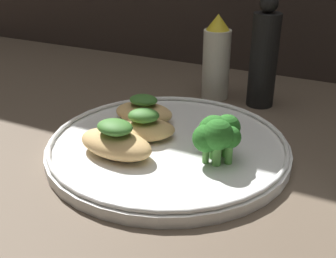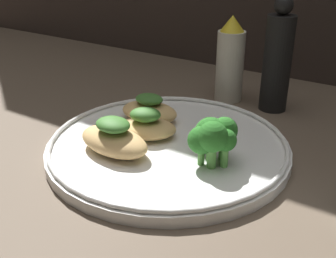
% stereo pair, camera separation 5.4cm
% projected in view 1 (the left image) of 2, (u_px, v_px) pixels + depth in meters
% --- Properties ---
extents(ground_plane, '(1.80, 1.80, 0.01)m').
position_uv_depth(ground_plane, '(168.00, 156.00, 0.55)').
color(ground_plane, brown).
extents(plate, '(0.31, 0.31, 0.02)m').
position_uv_depth(plate, '(168.00, 146.00, 0.55)').
color(plate, white).
rests_on(plate, ground_plane).
extents(grilled_meat_front, '(0.10, 0.07, 0.05)m').
position_uv_depth(grilled_meat_front, '(116.00, 142.00, 0.51)').
color(grilled_meat_front, tan).
rests_on(grilled_meat_front, plate).
extents(grilled_meat_middle, '(0.10, 0.08, 0.04)m').
position_uv_depth(grilled_meat_middle, '(145.00, 126.00, 0.55)').
color(grilled_meat_middle, tan).
rests_on(grilled_meat_middle, plate).
extents(grilled_meat_back, '(0.09, 0.06, 0.04)m').
position_uv_depth(grilled_meat_back, '(144.00, 111.00, 0.60)').
color(grilled_meat_back, tan).
rests_on(grilled_meat_back, plate).
extents(broccoli_bunch, '(0.05, 0.06, 0.06)m').
position_uv_depth(broccoli_bunch, '(217.00, 134.00, 0.49)').
color(broccoli_bunch, '#569942').
rests_on(broccoli_bunch, plate).
extents(sauce_bottle, '(0.05, 0.05, 0.14)m').
position_uv_depth(sauce_bottle, '(216.00, 59.00, 0.70)').
color(sauce_bottle, silver).
rests_on(sauce_bottle, ground_plane).
extents(pepper_grinder, '(0.04, 0.04, 0.18)m').
position_uv_depth(pepper_grinder, '(264.00, 57.00, 0.67)').
color(pepper_grinder, black).
rests_on(pepper_grinder, ground_plane).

